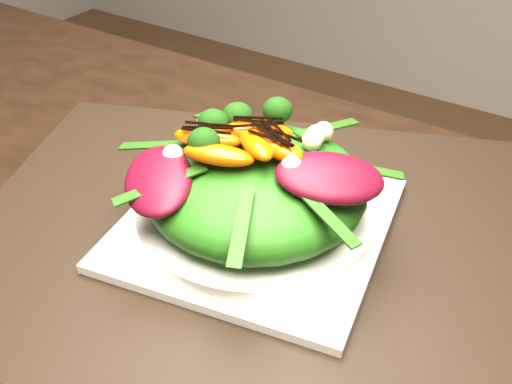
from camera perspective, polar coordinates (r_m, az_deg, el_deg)
The scene contains 9 objects.
placemat at distance 0.56m, azimuth -0.00°, elevation -3.49°, with size 0.53×0.40×0.00m, color black.
plate_base at distance 0.55m, azimuth -0.00°, elevation -2.96°, with size 0.23×0.23×0.01m, color white.
salad_bowl at distance 0.55m, azimuth -0.00°, elevation -1.95°, with size 0.22×0.22×0.02m, color silver.
lettuce_mound at distance 0.53m, azimuth -0.00°, elevation 0.57°, with size 0.20×0.20×0.07m, color #245E11.
radicchio_leaf at distance 0.48m, azimuth 7.06°, elevation 1.37°, with size 0.09×0.06×0.02m, color #470715.
orange_segment at distance 0.52m, azimuth 0.40°, elevation 5.11°, with size 0.06×0.02×0.02m, color #D44103.
broccoli_floret at distance 0.57m, azimuth -4.04°, elevation 7.84°, with size 0.04×0.04×0.04m, color black.
macadamia_nut at distance 0.47m, azimuth 1.26°, elevation 1.31°, with size 0.02×0.02×0.02m, color beige.
balsamic_drizzle at distance 0.51m, azimuth 0.41°, elevation 5.94°, with size 0.04×0.00×0.00m, color black.
Camera 1 is at (0.49, -0.19, 1.11)m, focal length 42.00 mm.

